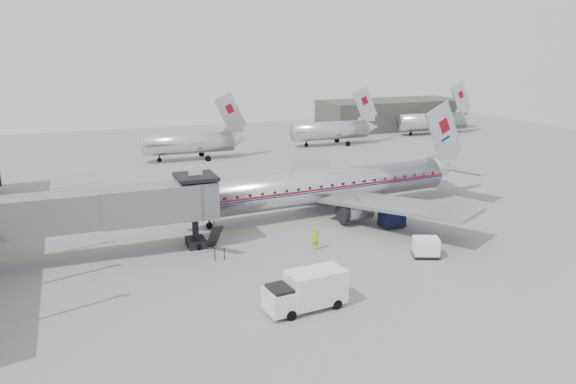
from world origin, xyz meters
name	(u,v)px	position (x,y,z in m)	size (l,w,h in m)	color
ground	(309,246)	(0.00, 0.00, 0.00)	(160.00, 160.00, 0.00)	slate
hangar	(391,114)	(45.00, 60.00, 3.00)	(30.00, 12.00, 6.00)	#3A3835
apron_line	(312,223)	(3.00, 6.00, 0.01)	(0.15, 60.00, 0.01)	gold
jet_bridge	(105,209)	(-16.66, 3.67, 4.18)	(21.00, 6.20, 7.10)	slate
distant_aircraft_near	(189,142)	(-1.79, 42.00, 2.73)	(16.39, 3.20, 10.26)	silver
distant_aircraft_mid	(331,130)	(24.21, 46.00, 2.73)	(16.39, 3.20, 10.26)	silver
distant_aircraft_far	(432,120)	(48.21, 50.00, 2.73)	(16.39, 3.20, 10.26)	silver
airliner	(333,185)	(6.70, 9.06, 2.80)	(35.21, 32.51, 11.14)	silver
service_van	(306,290)	(-5.03, -11.16, 1.37)	(5.75, 2.70, 2.61)	white
baggage_cart_navy	(392,217)	(9.70, 2.00, 0.98)	(2.38, 1.83, 1.84)	black
baggage_cart_white	(426,247)	(8.06, -6.02, 0.90)	(2.62, 2.34, 1.69)	white
ramp_worker	(316,239)	(0.17, -1.07, 0.97)	(0.71, 0.47, 1.95)	#ABD619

